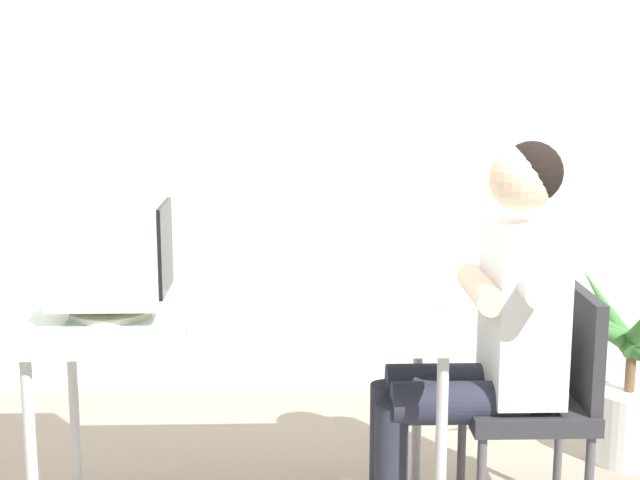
% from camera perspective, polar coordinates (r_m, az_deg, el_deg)
% --- Properties ---
extents(wall_back, '(8.00, 0.10, 3.00)m').
position_cam_1_polar(wall_back, '(4.35, 0.02, 10.21)').
color(wall_back, silver).
rests_on(wall_back, ground_plane).
extents(desk, '(1.36, 0.67, 0.74)m').
position_cam_1_polar(desk, '(3.08, -4.83, -5.58)').
color(desk, '#B7B7BC').
rests_on(desk, ground_plane).
extents(crt_monitor, '(0.37, 0.32, 0.40)m').
position_cam_1_polar(crt_monitor, '(3.09, -12.65, -0.60)').
color(crt_monitor, beige).
rests_on(crt_monitor, desk).
extents(keyboard, '(0.18, 0.46, 0.03)m').
position_cam_1_polar(keyboard, '(3.09, -5.90, -4.25)').
color(keyboard, beige).
rests_on(keyboard, desk).
extents(office_chair, '(0.41, 0.41, 0.81)m').
position_cam_1_polar(office_chair, '(3.24, 13.34, -9.01)').
color(office_chair, '#4C4C51').
rests_on(office_chair, ground_plane).
extents(person_seated, '(0.72, 0.57, 1.30)m').
position_cam_1_polar(person_seated, '(3.12, 10.27, -4.99)').
color(person_seated, silver).
rests_on(person_seated, ground_plane).
extents(potted_plant, '(0.71, 0.70, 0.79)m').
position_cam_1_polar(potted_plant, '(3.87, 18.28, -7.66)').
color(potted_plant, silver).
rests_on(potted_plant, ground_plane).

